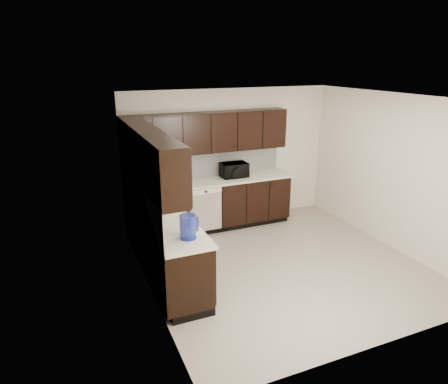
% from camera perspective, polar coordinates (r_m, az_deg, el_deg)
% --- Properties ---
extents(floor, '(4.00, 4.00, 0.00)m').
position_cam_1_polar(floor, '(6.27, 8.16, -10.20)').
color(floor, '#A69B8A').
rests_on(floor, ground).
extents(ceiling, '(4.00, 4.00, 0.00)m').
position_cam_1_polar(ceiling, '(5.54, 9.36, 13.15)').
color(ceiling, white).
rests_on(ceiling, wall_back).
extents(wall_back, '(4.00, 0.02, 2.50)m').
position_cam_1_polar(wall_back, '(7.49, 0.77, 5.05)').
color(wall_back, beige).
rests_on(wall_back, floor).
extents(wall_left, '(0.02, 4.00, 2.50)m').
position_cam_1_polar(wall_left, '(5.08, -10.98, -1.94)').
color(wall_left, beige).
rests_on(wall_left, floor).
extents(wall_right, '(0.02, 4.00, 2.50)m').
position_cam_1_polar(wall_right, '(7.01, 22.86, 2.62)').
color(wall_right, beige).
rests_on(wall_right, floor).
extents(wall_front, '(4.00, 0.02, 2.50)m').
position_cam_1_polar(wall_front, '(4.33, 22.62, -6.77)').
color(wall_front, beige).
rests_on(wall_front, floor).
extents(lower_cabinets, '(3.00, 2.80, 0.90)m').
position_cam_1_polar(lower_cabinets, '(6.62, -4.18, -4.49)').
color(lower_cabinets, black).
rests_on(lower_cabinets, floor).
extents(countertop, '(3.03, 2.83, 0.04)m').
position_cam_1_polar(countertop, '(6.44, -4.30, -0.35)').
color(countertop, beige).
rests_on(countertop, lower_cabinets).
extents(backsplash, '(3.00, 2.80, 0.48)m').
position_cam_1_polar(backsplash, '(6.49, -6.70, 2.15)').
color(backsplash, white).
rests_on(backsplash, countertop).
extents(upper_cabinets, '(3.00, 2.80, 0.70)m').
position_cam_1_polar(upper_cabinets, '(6.28, -5.59, 7.17)').
color(upper_cabinets, black).
rests_on(upper_cabinets, wall_back).
extents(dishwasher, '(0.58, 0.04, 0.78)m').
position_cam_1_polar(dishwasher, '(6.93, -2.61, -2.21)').
color(dishwasher, '#F5E5C8').
rests_on(dishwasher, lower_cabinets).
extents(sink, '(0.54, 0.82, 0.42)m').
position_cam_1_polar(sink, '(5.27, -7.31, -5.29)').
color(sink, '#F5E5C8').
rests_on(sink, countertop).
extents(microwave, '(0.47, 0.32, 0.26)m').
position_cam_1_polar(microwave, '(7.27, 1.44, 3.16)').
color(microwave, black).
rests_on(microwave, countertop).
extents(soap_bottle_a, '(0.12, 0.12, 0.21)m').
position_cam_1_polar(soap_bottle_a, '(5.08, -4.61, -4.15)').
color(soap_bottle_a, gray).
rests_on(soap_bottle_a, countertop).
extents(soap_bottle_b, '(0.11, 0.11, 0.22)m').
position_cam_1_polar(soap_bottle_b, '(6.09, -11.28, -0.47)').
color(soap_bottle_b, gray).
rests_on(soap_bottle_b, countertop).
extents(toaster_oven, '(0.38, 0.29, 0.23)m').
position_cam_1_polar(toaster_oven, '(6.84, -9.51, 1.80)').
color(toaster_oven, silver).
rests_on(toaster_oven, countertop).
extents(storage_bin, '(0.55, 0.43, 0.20)m').
position_cam_1_polar(storage_bin, '(6.02, -9.67, -0.70)').
color(storage_bin, white).
rests_on(storage_bin, countertop).
extents(blue_pitcher, '(0.26, 0.26, 0.30)m').
position_cam_1_polar(blue_pitcher, '(4.80, -5.18, -4.97)').
color(blue_pitcher, navy).
rests_on(blue_pitcher, countertop).
extents(teal_tumbler, '(0.10, 0.10, 0.20)m').
position_cam_1_polar(teal_tumbler, '(6.03, -7.75, -0.60)').
color(teal_tumbler, '#0C7884').
rests_on(teal_tumbler, countertop).
extents(paper_towel_roll, '(0.20, 0.20, 0.34)m').
position_cam_1_polar(paper_towel_roll, '(6.41, -9.74, 1.14)').
color(paper_towel_roll, white).
rests_on(paper_towel_roll, countertop).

